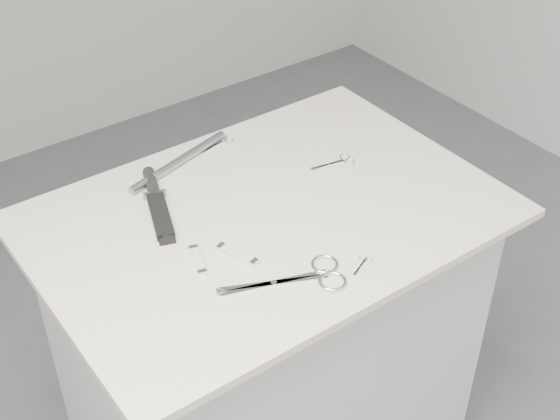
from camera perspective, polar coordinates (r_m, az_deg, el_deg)
plinth at (r=2.02m, az=-0.82°, el=-10.84°), size 0.90×0.60×0.90m
display_board at (r=1.70m, az=-0.95°, el=-0.43°), size 1.00×0.70×0.02m
large_shears at (r=1.53m, az=2.15°, el=-4.88°), size 0.25×0.15×0.01m
embroidery_scissors_a at (r=1.86m, az=4.33°, el=3.55°), size 0.11×0.05×0.00m
embroidery_scissors_b at (r=1.93m, az=-4.41°, el=4.92°), size 0.10×0.05×0.00m
tiny_scissors at (r=1.57m, az=6.07°, el=-3.90°), size 0.07×0.04×0.00m
sheathed_knife at (r=1.74m, az=-9.05°, el=0.73°), size 0.12×0.25×0.03m
pocket_knife_a at (r=1.57m, az=-6.05°, el=-3.69°), size 0.04×0.09×0.01m
pocket_knife_b at (r=1.58m, az=-3.15°, el=-3.26°), size 0.05×0.10×0.01m
metal_rail at (r=1.86m, az=-7.40°, el=3.55°), size 0.30×0.10×0.02m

